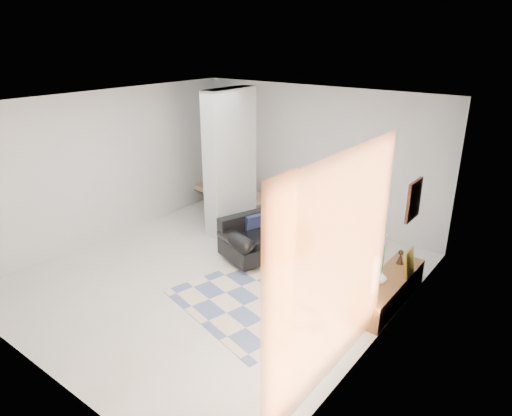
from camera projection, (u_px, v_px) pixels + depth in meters
The scene contains 17 objects.
floor at pixel (220, 274), 7.55m from camera, with size 6.00×6.00×0.00m, color beige.
ceiling at pixel (215, 103), 6.55m from camera, with size 6.00×6.00×0.00m, color white.
wall_back at pixel (316, 156), 9.28m from camera, with size 6.00×6.00×0.00m, color silver.
wall_front at pixel (28, 269), 4.82m from camera, with size 6.00×6.00×0.00m, color silver.
wall_left at pixel (109, 166), 8.61m from camera, with size 6.00×6.00×0.00m, color silver.
wall_right at pixel (388, 240), 5.49m from camera, with size 6.00×6.00×0.00m, color silver.
partition_column at pixel (230, 162), 8.86m from camera, with size 0.35×1.20×2.80m, color #B5BBBD.
hallway_door at pixel (236, 159), 10.57m from camera, with size 0.85×0.06×2.04m, color silver.
curtain at pixel (337, 272), 4.66m from camera, with size 2.55×2.55×0.00m, color #D07436.
wall_art at pixel (414, 200), 6.09m from camera, with size 0.04×0.45×0.55m, color #3F1D11.
media_console at pixel (388, 289), 6.72m from camera, with size 0.45×1.75×0.80m.
loveseat at pixel (263, 237), 8.08m from camera, with size 1.28×1.68×0.76m.
daybed at pixel (229, 190), 10.33m from camera, with size 1.97×1.11×0.77m.
area_rug at pixel (244, 306), 6.67m from camera, with size 2.20×1.47×0.01m, color beige.
cylinder_lamp at pixel (375, 275), 6.18m from camera, with size 0.10×0.10×0.53m, color white.
bronze_figurine at pixel (400, 257), 7.02m from camera, with size 0.11×0.11×0.23m, color #2F2115, non-canonical shape.
vase at pixel (381, 277), 6.49m from camera, with size 0.17×0.17×0.17m, color white.
Camera 1 is at (4.52, -4.93, 3.72)m, focal length 32.00 mm.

